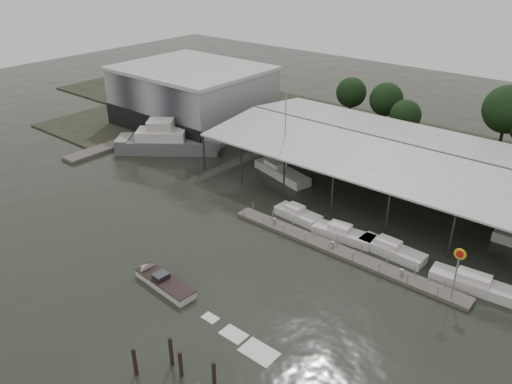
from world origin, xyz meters
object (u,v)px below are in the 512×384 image
Objects in this scene: shell_fuel_sign at (458,264)px; speedboat_underway at (161,281)px; white_sailboat at (281,172)px; grey_trawler at (169,142)px.

shell_fuel_sign is 0.29× the size of speedboat_underway.
white_sailboat is (-28.85, 11.79, -3.27)m from shell_fuel_sign.
white_sailboat is 28.32m from speedboat_underway.
speedboat_underway is at bearing -80.46° from grey_trawler.
white_sailboat is at bearing 157.78° from shell_fuel_sign.
grey_trawler reaches higher than shell_fuel_sign.
grey_trawler is (-48.39, 7.99, -2.35)m from shell_fuel_sign.
shell_fuel_sign is 31.34m from white_sailboat.
shell_fuel_sign is 27.99m from speedboat_underway.
grey_trawler reaches higher than speedboat_underway.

